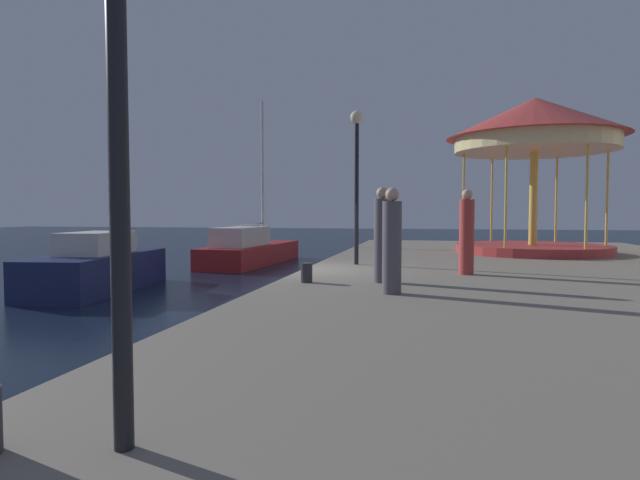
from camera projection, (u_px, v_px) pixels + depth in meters
ground_plane at (304, 300)px, 13.50m from camera, size 120.00×120.00×0.00m
quay_dock at (556, 292)px, 12.23m from camera, size 12.03×29.10×0.80m
motorboat_navy at (98, 268)px, 15.07m from camera, size 2.48×5.38×1.68m
sailboat_red at (250, 250)px, 22.81m from camera, size 2.39×7.24×7.30m
carousel at (535, 138)px, 18.51m from camera, size 6.07×6.07×5.45m
lamp_post_mid_promenade at (357, 159)px, 14.49m from camera, size 0.36×0.36×4.22m
bollard_north at (307, 273)px, 10.86m from camera, size 0.24×0.24×0.40m
person_near_carousel at (382, 238)px, 10.84m from camera, size 0.34×0.34×1.96m
person_by_the_water at (467, 234)px, 12.23m from camera, size 0.34×0.34×1.98m
person_far_corner at (392, 244)px, 9.32m from camera, size 0.34×0.34×1.87m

